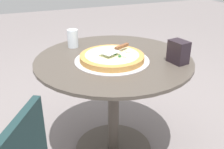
% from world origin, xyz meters
% --- Properties ---
extents(ground_plane, '(10.00, 10.00, 0.00)m').
position_xyz_m(ground_plane, '(0.00, 0.00, 0.00)').
color(ground_plane, gray).
extents(patio_table, '(0.93, 0.93, 0.68)m').
position_xyz_m(patio_table, '(0.00, 0.00, 0.49)').
color(patio_table, '#4D443C').
rests_on(patio_table, ground).
extents(pizza_on_tray, '(0.43, 0.43, 0.06)m').
position_xyz_m(pizza_on_tray, '(0.03, -0.02, 0.70)').
color(pizza_on_tray, silver).
rests_on(pizza_on_tray, patio_table).
extents(pizza_server, '(0.14, 0.21, 0.02)m').
position_xyz_m(pizza_server, '(0.02, 0.01, 0.74)').
color(pizza_server, silver).
rests_on(pizza_server, pizza_on_tray).
extents(drinking_cup, '(0.07, 0.07, 0.12)m').
position_xyz_m(drinking_cup, '(-0.28, -0.17, 0.74)').
color(drinking_cup, silver).
rests_on(drinking_cup, patio_table).
extents(napkin_dispenser, '(0.12, 0.09, 0.13)m').
position_xyz_m(napkin_dispenser, '(0.20, 0.31, 0.75)').
color(napkin_dispenser, black).
rests_on(napkin_dispenser, patio_table).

